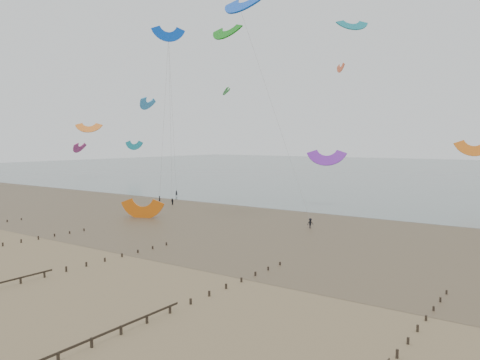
# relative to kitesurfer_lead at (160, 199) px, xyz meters

# --- Properties ---
(ground) EXTENTS (500.00, 500.00, 0.00)m
(ground) POSITION_rel_kitesurfer_lead_xyz_m (28.71, -44.00, -0.76)
(ground) COLOR brown
(ground) RESTS_ON ground
(sea_and_shore) EXTENTS (500.00, 665.00, 0.03)m
(sea_and_shore) POSITION_rel_kitesurfer_lead_xyz_m (24.63, -9.59, -0.76)
(sea_and_shore) COLOR #475654
(sea_and_shore) RESTS_ON ground
(kitesurfer_lead) EXTENTS (0.62, 0.47, 1.53)m
(kitesurfer_lead) POSITION_rel_kitesurfer_lead_xyz_m (0.00, 0.00, 0.00)
(kitesurfer_lead) COLOR black
(kitesurfer_lead) RESTS_ON ground
(kitesurfers) EXTENTS (123.36, 26.99, 1.77)m
(kitesurfers) POSITION_rel_kitesurfer_lead_xyz_m (62.45, 2.53, 0.06)
(kitesurfers) COLOR black
(kitesurfers) RESTS_ON ground
(grounded_kite) EXTENTS (8.64, 7.70, 3.93)m
(grounded_kite) POSITION_rel_kitesurfer_lead_xyz_m (12.96, -17.76, -0.76)
(grounded_kite) COLOR #D75C0D
(grounded_kite) RESTS_ON ground
(kites_airborne) EXTENTS (248.83, 125.08, 41.83)m
(kites_airborne) POSITION_rel_kitesurfer_lead_xyz_m (16.47, 36.83, 21.09)
(kites_airborne) COLOR blue
(kites_airborne) RESTS_ON ground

